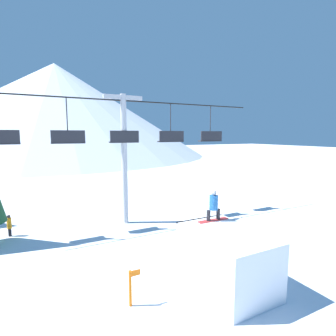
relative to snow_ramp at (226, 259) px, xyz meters
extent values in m
plane|color=white|center=(-0.49, -0.54, -1.06)|extent=(220.00, 220.00, 0.00)
cone|color=silver|center=(-0.49, 69.36, 10.92)|extent=(77.68, 77.68, 23.96)
cube|color=white|center=(0.00, 0.00, 0.00)|extent=(2.28, 3.53, 2.11)
cube|color=silver|center=(0.00, 1.72, 1.03)|extent=(2.28, 0.10, 0.06)
cube|color=#B22D2D|center=(0.31, 1.24, 1.07)|extent=(1.40, 0.26, 0.03)
cylinder|color=black|center=(0.06, 1.24, 1.30)|extent=(0.16, 0.16, 0.43)
cylinder|color=black|center=(0.55, 1.24, 1.30)|extent=(0.16, 0.16, 0.43)
cylinder|color=#1E5693|center=(0.31, 1.24, 1.82)|extent=(0.35, 0.35, 0.60)
sphere|color=#B2B2B7|center=(0.31, 1.24, 2.23)|extent=(0.22, 0.22, 0.22)
cylinder|color=#B2B2B7|center=(-1.16, 8.50, 2.98)|extent=(0.36, 0.36, 8.07)
cube|color=#B2B2B7|center=(-1.16, 8.50, 6.82)|extent=(2.40, 0.24, 0.24)
cylinder|color=black|center=(-1.16, 8.50, 6.62)|extent=(19.09, 0.08, 0.08)
cube|color=#232328|center=(-7.65, 8.50, 4.11)|extent=(1.80, 0.44, 0.08)
cylinder|color=#28282D|center=(-4.41, 8.50, 5.36)|extent=(0.06, 0.06, 2.50)
cube|color=#232328|center=(-4.41, 8.50, 4.11)|extent=(1.80, 0.44, 0.08)
cube|color=#232328|center=(-4.41, 8.32, 4.46)|extent=(1.80, 0.08, 0.70)
cylinder|color=#28282D|center=(-1.16, 8.50, 5.36)|extent=(0.06, 0.06, 2.50)
cube|color=#232328|center=(-1.16, 8.50, 4.11)|extent=(1.80, 0.44, 0.08)
cube|color=#232328|center=(-1.16, 8.32, 4.46)|extent=(1.80, 0.08, 0.70)
cylinder|color=#28282D|center=(2.08, 8.50, 5.36)|extent=(0.06, 0.06, 2.50)
cube|color=#232328|center=(2.08, 8.50, 4.11)|extent=(1.80, 0.44, 0.08)
cube|color=#232328|center=(2.08, 8.32, 4.46)|extent=(1.80, 0.08, 0.70)
cylinder|color=#28282D|center=(5.33, 8.50, 5.36)|extent=(0.06, 0.06, 2.50)
cube|color=#232328|center=(5.33, 8.50, 4.11)|extent=(1.80, 0.44, 0.08)
cube|color=#232328|center=(5.33, 8.32, 4.46)|extent=(1.80, 0.08, 0.70)
cylinder|color=orange|center=(-3.56, 0.49, -0.44)|extent=(0.10, 0.10, 1.23)
cube|color=orange|center=(-3.38, 0.49, 0.06)|extent=(0.36, 0.02, 0.20)
cylinder|color=black|center=(-7.61, 9.25, -0.83)|extent=(0.17, 0.17, 0.45)
cylinder|color=orange|center=(-7.61, 9.25, -0.31)|extent=(0.24, 0.24, 0.60)
sphere|color=#232328|center=(-7.61, 9.25, 0.08)|extent=(0.18, 0.18, 0.18)
camera|label=1|loc=(-6.08, -7.22, 4.60)|focal=28.00mm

